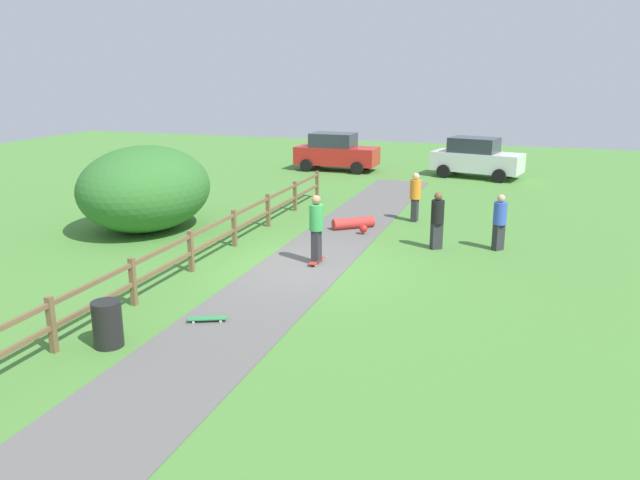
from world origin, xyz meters
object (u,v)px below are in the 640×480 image
skater_riding (316,226)px  bush_large (145,188)px  bystander_orange (415,195)px  parked_car_red (336,152)px  skateboard_loose (207,318)px  skater_fallen (354,223)px  bystander_black (437,218)px  parked_car_white (476,158)px  bystander_blue (500,220)px  trash_bin (108,324)px

skater_riding → bush_large: bearing=164.2°
bush_large → bystander_orange: 9.03m
skater_riding → parked_car_red: 16.29m
skateboard_loose → bystander_orange: bearing=76.5°
skater_fallen → skateboard_loose: (-0.82, -8.60, -0.11)m
bush_large → parked_car_red: size_ratio=1.13×
bystander_black → parked_car_white: 13.23m
bystander_black → parked_car_red: bearing=118.3°
bystander_orange → bystander_blue: (2.95, -2.81, -0.03)m
trash_bin → skater_riding: 6.60m
bystander_blue → bystander_orange: bearing=136.4°
trash_bin → bush_large: bearing=118.5°
skater_riding → parked_car_red: (-4.25, 15.73, -0.11)m
bystander_black → parked_car_white: bearing=90.2°
skater_fallen → bystander_blue: bystander_blue is taller
skateboard_loose → bystander_blue: 9.36m
trash_bin → parked_car_red: (-2.17, 21.97, 0.51)m
parked_car_red → parked_car_white: bearing=0.1°
bystander_black → skateboard_loose: bearing=-117.6°
skateboard_loose → bystander_orange: size_ratio=0.48×
skater_riding → parked_car_white: 15.99m
skater_fallen → parked_car_white: bearing=76.3°
bystander_orange → skater_riding: bearing=-105.9°
bush_large → bystander_black: bush_large is taller
skater_riding → bystander_blue: 5.47m
trash_bin → bystander_orange: bearing=72.8°
bush_large → bystander_orange: (8.11, 3.95, -0.44)m
bush_large → skater_riding: bearing=-15.8°
skater_fallen → bystander_orange: bystander_orange is taller
bystander_blue → parked_car_white: 12.89m
bystander_black → parked_car_red: (-7.11, 13.22, 0.03)m
bystander_orange → bystander_black: 3.48m
skater_fallen → trash_bin: bearing=-101.3°
bystander_orange → bush_large: bearing=-154.1°
bush_large → trash_bin: bearing=-61.5°
bush_large → skater_fallen: 6.89m
skateboard_loose → parked_car_red: (-3.39, 20.33, 0.87)m
parked_car_white → bystander_blue: bearing=-82.1°
trash_bin → bystander_black: (4.95, 8.75, 0.48)m
skater_riding → skater_fallen: size_ratio=1.38×
bystander_orange → parked_car_red: parked_car_red is taller
bush_large → skateboard_loose: 8.64m
skater_fallen → bystander_black: bystander_black is taller
trash_bin → skater_riding: size_ratio=0.48×
skater_fallen → bystander_blue: 4.79m
parked_car_white → skater_fallen: bearing=-103.7°
bystander_orange → bystander_blue: size_ratio=1.03×
bystander_orange → bystander_blue: 4.07m
bush_large → skater_riding: (6.47, -1.83, -0.30)m
parked_car_white → bystander_black: bearing=-89.8°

